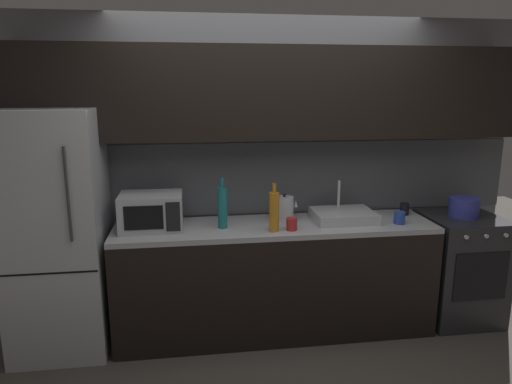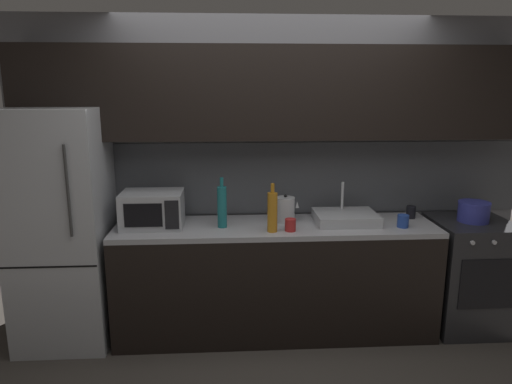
% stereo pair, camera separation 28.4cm
% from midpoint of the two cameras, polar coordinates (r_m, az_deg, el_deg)
% --- Properties ---
extents(back_wall, '(4.23, 0.44, 2.50)m').
position_cam_midpoint_polar(back_wall, '(3.80, 4.23, 6.69)').
color(back_wall, slate).
rests_on(back_wall, ground).
extents(counter_run, '(2.49, 0.60, 0.90)m').
position_cam_midpoint_polar(counter_run, '(3.79, 4.56, -10.56)').
color(counter_run, black).
rests_on(counter_run, ground).
extents(refrigerator, '(0.68, 0.69, 1.81)m').
position_cam_midpoint_polar(refrigerator, '(3.77, -20.64, -4.18)').
color(refrigerator, '#ADAFB5').
rests_on(refrigerator, ground).
extents(oven_range, '(0.60, 0.62, 0.90)m').
position_cam_midpoint_polar(oven_range, '(4.30, 26.26, -9.02)').
color(oven_range, '#232326').
rests_on(oven_range, ground).
extents(microwave, '(0.46, 0.35, 0.27)m').
position_cam_midpoint_polar(microwave, '(3.61, -10.34, -2.11)').
color(microwave, '#A8AAAF').
rests_on(microwave, counter_run).
extents(sink_basin, '(0.48, 0.38, 0.30)m').
position_cam_midpoint_polar(sink_basin, '(3.77, 13.04, -3.07)').
color(sink_basin, '#ADAFB5').
rests_on(sink_basin, counter_run).
extents(kettle, '(0.18, 0.15, 0.23)m').
position_cam_midpoint_polar(kettle, '(3.69, 5.83, -2.18)').
color(kettle, '#B7BABF').
rests_on(kettle, counter_run).
extents(wine_bottle_teal, '(0.07, 0.07, 0.39)m').
position_cam_midpoint_polar(wine_bottle_teal, '(3.52, -1.88, -1.78)').
color(wine_bottle_teal, '#19666B').
rests_on(wine_bottle_teal, counter_run).
extents(wine_bottle_amber, '(0.07, 0.07, 0.36)m').
position_cam_midpoint_polar(wine_bottle_amber, '(3.43, 4.40, -2.43)').
color(wine_bottle_amber, '#B27019').
rests_on(wine_bottle_amber, counter_run).
extents(mug_dark, '(0.07, 0.07, 0.10)m').
position_cam_midpoint_polar(mug_dark, '(4.04, 20.34, -2.34)').
color(mug_dark, black).
rests_on(mug_dark, counter_run).
extents(mug_red, '(0.08, 0.08, 0.09)m').
position_cam_midpoint_polar(mug_red, '(3.48, 6.56, -4.04)').
color(mug_red, '#A82323').
rests_on(mug_red, counter_run).
extents(mug_blue, '(0.09, 0.09, 0.10)m').
position_cam_midpoint_polar(mug_blue, '(3.77, 19.62, -3.39)').
color(mug_blue, '#234299').
rests_on(mug_blue, counter_run).
extents(cooking_pot, '(0.24, 0.24, 0.16)m').
position_cam_midpoint_polar(cooking_pot, '(4.14, 26.88, -2.17)').
color(cooking_pot, '#333899').
rests_on(cooking_pot, oven_range).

